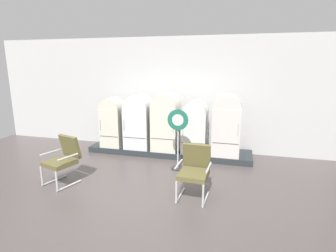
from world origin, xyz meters
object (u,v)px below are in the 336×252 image
refrigerator_0 (113,121)px  sign_stand (178,139)px  refrigerator_2 (166,120)px  refrigerator_3 (195,125)px  refrigerator_1 (138,120)px  refrigerator_4 (227,124)px  armchair_right (194,168)px  armchair_left (63,158)px

refrigerator_0 → sign_stand: 2.34m
sign_stand → refrigerator_2: bearing=120.1°
refrigerator_2 → refrigerator_3: refrigerator_2 is taller
refrigerator_3 → refrigerator_2: bearing=179.2°
refrigerator_0 → refrigerator_2: size_ratio=0.89×
refrigerator_1 → refrigerator_2: refrigerator_2 is taller
refrigerator_1 → refrigerator_2: 0.81m
refrigerator_0 → refrigerator_4: refrigerator_4 is taller
refrigerator_2 → armchair_right: refrigerator_2 is taller
refrigerator_1 → sign_stand: bearing=-34.9°
refrigerator_3 → refrigerator_4: bearing=-2.0°
refrigerator_4 → refrigerator_3: bearing=178.0°
armchair_right → sign_stand: size_ratio=0.69×
refrigerator_3 → sign_stand: bearing=-104.8°
refrigerator_2 → sign_stand: (0.56, -0.97, -0.24)m
sign_stand → refrigerator_4: bearing=40.6°
refrigerator_2 → sign_stand: 1.15m
refrigerator_0 → refrigerator_4: size_ratio=0.88×
refrigerator_4 → armchair_left: (-3.28, -2.30, -0.44)m
refrigerator_4 → sign_stand: bearing=-139.4°
refrigerator_2 → refrigerator_1: bearing=-178.8°
refrigerator_3 → armchair_left: (-2.44, -2.33, -0.33)m
armchair_right → sign_stand: 1.41m
refrigerator_1 → refrigerator_0: bearing=-177.5°
refrigerator_4 → refrigerator_2: bearing=178.6°
refrigerator_1 → sign_stand: 1.68m
refrigerator_2 → armchair_right: bearing=-62.1°
refrigerator_1 → armchair_left: bearing=-109.5°
armchair_left → sign_stand: (2.19, 1.37, 0.19)m
refrigerator_3 → refrigerator_0: bearing=-179.1°
refrigerator_0 → refrigerator_1: size_ratio=0.93×
refrigerator_0 → sign_stand: size_ratio=0.95×
refrigerator_0 → refrigerator_3: (2.40, 0.04, -0.01)m
refrigerator_3 → armchair_left: bearing=-136.4°
refrigerator_4 → refrigerator_0: bearing=-179.8°
refrigerator_1 → sign_stand: (1.37, -0.95, -0.19)m
refrigerator_3 → refrigerator_4: 0.84m
refrigerator_0 → refrigerator_1: 0.78m
refrigerator_0 → refrigerator_4: (3.23, 0.01, 0.10)m
armchair_left → refrigerator_2: bearing=55.2°
refrigerator_2 → refrigerator_4: 1.65m
armchair_left → sign_stand: size_ratio=0.69×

